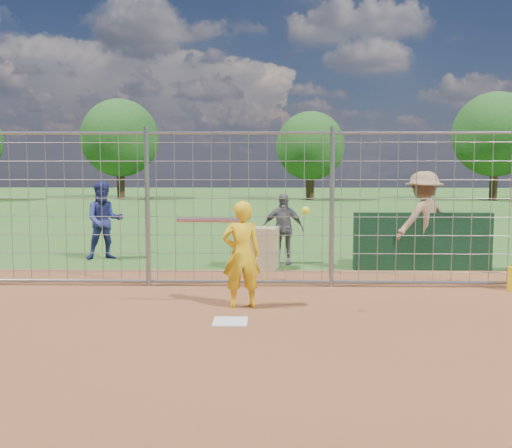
{
  "coord_description": "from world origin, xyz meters",
  "views": [
    {
      "loc": [
        0.49,
        -7.21,
        1.93
      ],
      "look_at": [
        0.3,
        0.8,
        1.15
      ],
      "focal_mm": 40.0,
      "sensor_mm": 36.0,
      "label": 1
    }
  ],
  "objects_px": {
    "bystander_a": "(104,221)",
    "bystander_c": "(423,220)",
    "batter": "(242,254)",
    "equipment_bin": "(256,248)",
    "bystander_b": "(283,228)"
  },
  "relations": [
    {
      "from": "bystander_a",
      "to": "bystander_c",
      "type": "height_order",
      "value": "bystander_c"
    },
    {
      "from": "batter",
      "to": "bystander_c",
      "type": "height_order",
      "value": "bystander_c"
    },
    {
      "from": "batter",
      "to": "bystander_a",
      "type": "bearing_deg",
      "value": -64.54
    },
    {
      "from": "batter",
      "to": "equipment_bin",
      "type": "xyz_separation_m",
      "value": [
        0.14,
        3.12,
        -0.35
      ]
    },
    {
      "from": "batter",
      "to": "bystander_c",
      "type": "distance_m",
      "value": 4.58
    },
    {
      "from": "equipment_bin",
      "to": "bystander_c",
      "type": "bearing_deg",
      "value": 11.11
    },
    {
      "from": "bystander_a",
      "to": "equipment_bin",
      "type": "bearing_deg",
      "value": -37.34
    },
    {
      "from": "bystander_a",
      "to": "bystander_b",
      "type": "height_order",
      "value": "bystander_a"
    },
    {
      "from": "bystander_c",
      "to": "equipment_bin",
      "type": "relative_size",
      "value": 2.35
    },
    {
      "from": "bystander_b",
      "to": "equipment_bin",
      "type": "distance_m",
      "value": 0.82
    },
    {
      "from": "bystander_a",
      "to": "bystander_b",
      "type": "bearing_deg",
      "value": -27.03
    },
    {
      "from": "bystander_a",
      "to": "bystander_b",
      "type": "xyz_separation_m",
      "value": [
        3.78,
        -0.5,
        -0.1
      ]
    },
    {
      "from": "bystander_c",
      "to": "equipment_bin",
      "type": "distance_m",
      "value": 3.24
    },
    {
      "from": "bystander_c",
      "to": "batter",
      "type": "bearing_deg",
      "value": 13.34
    },
    {
      "from": "bystander_a",
      "to": "equipment_bin",
      "type": "distance_m",
      "value": 3.45
    }
  ]
}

